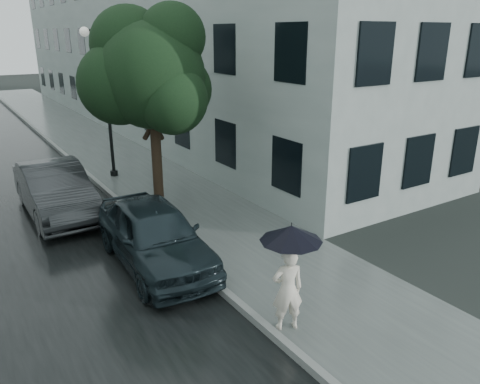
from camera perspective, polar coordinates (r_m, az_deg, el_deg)
ground at (r=10.21m, az=7.49°, el=-11.26°), size 120.00×120.00×0.00m
sidewalk at (r=20.27m, az=-14.28°, el=3.74°), size 3.50×60.00×0.01m
kerb_near at (r=19.78m, az=-19.28°, el=3.10°), size 0.15×60.00×0.15m
building_near at (r=28.49m, az=-9.88°, el=17.43°), size 7.02×36.00×9.00m
pedestrian at (r=8.48m, az=5.80°, el=-11.76°), size 0.66×0.54×1.57m
umbrella at (r=8.02m, az=6.27°, el=-5.04°), size 1.34×1.34×1.12m
street_tree at (r=13.27m, az=-10.91°, el=13.99°), size 3.77×3.42×5.88m
lamp_post at (r=17.57m, az=-16.41°, el=11.34°), size 0.84×0.40×5.28m
car_near at (r=10.83m, az=-10.37°, el=-5.13°), size 1.95×4.44×1.49m
car_far at (r=14.58m, az=-21.59°, el=0.22°), size 1.61×4.60×1.51m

